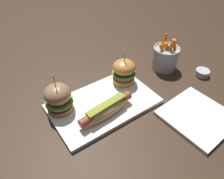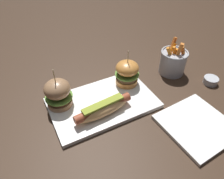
{
  "view_description": "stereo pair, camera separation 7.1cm",
  "coord_description": "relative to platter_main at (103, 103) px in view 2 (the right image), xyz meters",
  "views": [
    {
      "loc": [
        -0.27,
        -0.44,
        0.53
      ],
      "look_at": [
        0.04,
        0.0,
        0.05
      ],
      "focal_mm": 33.84,
      "sensor_mm": 36.0,
      "label": 1
    },
    {
      "loc": [
        -0.21,
        -0.48,
        0.53
      ],
      "look_at": [
        0.04,
        0.0,
        0.05
      ],
      "focal_mm": 33.84,
      "sensor_mm": 36.0,
      "label": 2
    }
  ],
  "objects": [
    {
      "name": "ground_plane",
      "position": [
        0.0,
        0.0,
        -0.01
      ],
      "size": [
        3.0,
        3.0,
        0.0
      ],
      "primitive_type": "plane",
      "color": "#382619"
    },
    {
      "name": "platter_main",
      "position": [
        0.0,
        0.0,
        0.0
      ],
      "size": [
        0.36,
        0.22,
        0.01
      ],
      "primitive_type": "cube",
      "color": "white",
      "rests_on": "ground"
    },
    {
      "name": "hot_dog",
      "position": [
        -0.02,
        -0.05,
        0.03
      ],
      "size": [
        0.2,
        0.07,
        0.05
      ],
      "color": "#E0A968",
      "rests_on": "platter_main"
    },
    {
      "name": "slider_left",
      "position": [
        -0.13,
        0.06,
        0.06
      ],
      "size": [
        0.09,
        0.09,
        0.14
      ],
      "color": "#976E4B",
      "rests_on": "platter_main"
    },
    {
      "name": "slider_right",
      "position": [
        0.12,
        0.05,
        0.05
      ],
      "size": [
        0.09,
        0.09,
        0.14
      ],
      "color": "#C87F38",
      "rests_on": "platter_main"
    },
    {
      "name": "fries_bucket",
      "position": [
        0.33,
        0.04,
        0.04
      ],
      "size": [
        0.11,
        0.11,
        0.14
      ],
      "color": "#A8AAB2",
      "rests_on": "ground"
    },
    {
      "name": "sauce_ramekin",
      "position": [
        0.42,
        -0.09,
        0.01
      ],
      "size": [
        0.05,
        0.05,
        0.03
      ],
      "color": "#B7BABF",
      "rests_on": "ground"
    },
    {
      "name": "side_plate",
      "position": [
        0.22,
        -0.22,
        -0.0
      ],
      "size": [
        0.21,
        0.21,
        0.01
      ],
      "primitive_type": "cube",
      "rotation": [
        0.0,
        0.0,
        0.06
      ],
      "color": "white",
      "rests_on": "ground"
    }
  ]
}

